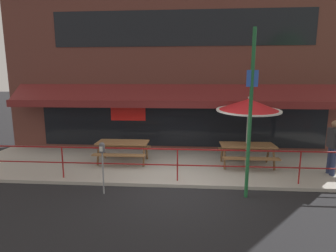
{
  "coord_description": "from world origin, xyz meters",
  "views": [
    {
      "loc": [
        0.24,
        -7.0,
        3.01
      ],
      "look_at": [
        -0.37,
        1.6,
        1.5
      ],
      "focal_mm": 28.0,
      "sensor_mm": 36.0,
      "label": 1
    }
  ],
  "objects_px": {
    "patio_umbrella_centre": "(248,105)",
    "pedestrian_walking": "(333,145)",
    "picnic_table_centre": "(247,149)",
    "parking_meter_near": "(102,152)",
    "street_sign_pole": "(250,114)",
    "picnic_table_left": "(123,146)"
  },
  "relations": [
    {
      "from": "pedestrian_walking",
      "to": "parking_meter_near",
      "type": "distance_m",
      "value": 6.93
    },
    {
      "from": "picnic_table_left",
      "to": "picnic_table_centre",
      "type": "distance_m",
      "value": 4.32
    },
    {
      "from": "picnic_table_left",
      "to": "patio_umbrella_centre",
      "type": "xyz_separation_m",
      "value": [
        4.32,
        0.07,
        1.47
      ]
    },
    {
      "from": "picnic_table_left",
      "to": "parking_meter_near",
      "type": "height_order",
      "value": "parking_meter_near"
    },
    {
      "from": "picnic_table_left",
      "to": "picnic_table_centre",
      "type": "relative_size",
      "value": 1.0
    },
    {
      "from": "picnic_table_centre",
      "to": "parking_meter_near",
      "type": "bearing_deg",
      "value": -151.47
    },
    {
      "from": "patio_umbrella_centre",
      "to": "parking_meter_near",
      "type": "height_order",
      "value": "patio_umbrella_centre"
    },
    {
      "from": "pedestrian_walking",
      "to": "patio_umbrella_centre",
      "type": "bearing_deg",
      "value": 162.29
    },
    {
      "from": "patio_umbrella_centre",
      "to": "street_sign_pole",
      "type": "distance_m",
      "value": 2.46
    },
    {
      "from": "picnic_table_centre",
      "to": "street_sign_pole",
      "type": "xyz_separation_m",
      "value": [
        -0.51,
        -2.26,
        1.47
      ]
    },
    {
      "from": "picnic_table_centre",
      "to": "patio_umbrella_centre",
      "type": "relative_size",
      "value": 0.76
    },
    {
      "from": "picnic_table_left",
      "to": "patio_umbrella_centre",
      "type": "height_order",
      "value": "patio_umbrella_centre"
    },
    {
      "from": "picnic_table_centre",
      "to": "parking_meter_near",
      "type": "distance_m",
      "value": 4.88
    },
    {
      "from": "parking_meter_near",
      "to": "street_sign_pole",
      "type": "xyz_separation_m",
      "value": [
        3.77,
        0.07,
        1.03
      ]
    },
    {
      "from": "street_sign_pole",
      "to": "pedestrian_walking",
      "type": "bearing_deg",
      "value": 28.88
    },
    {
      "from": "picnic_table_centre",
      "to": "street_sign_pole",
      "type": "relative_size",
      "value": 0.42
    },
    {
      "from": "street_sign_pole",
      "to": "parking_meter_near",
      "type": "bearing_deg",
      "value": -178.97
    },
    {
      "from": "parking_meter_near",
      "to": "street_sign_pole",
      "type": "bearing_deg",
      "value": 1.03
    },
    {
      "from": "patio_umbrella_centre",
      "to": "pedestrian_walking",
      "type": "xyz_separation_m",
      "value": [
        2.45,
        -0.78,
        -1.12
      ]
    },
    {
      "from": "picnic_table_left",
      "to": "picnic_table_centre",
      "type": "xyz_separation_m",
      "value": [
        4.32,
        -0.09,
        0.0
      ]
    },
    {
      "from": "picnic_table_left",
      "to": "patio_umbrella_centre",
      "type": "relative_size",
      "value": 0.76
    },
    {
      "from": "parking_meter_near",
      "to": "pedestrian_walking",
      "type": "bearing_deg",
      "value": 14.17
    }
  ]
}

